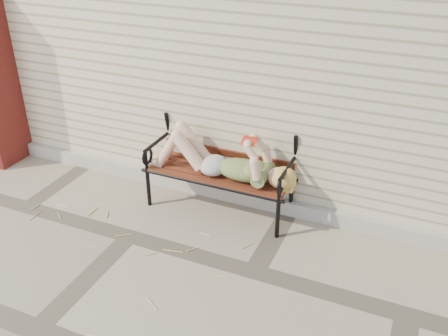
% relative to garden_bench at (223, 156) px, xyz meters
% --- Properties ---
extents(ground, '(80.00, 80.00, 0.00)m').
position_rel_garden_bench_xyz_m(ground, '(-0.58, -0.85, -0.57)').
color(ground, gray).
rests_on(ground, ground).
extents(house_wall, '(8.00, 4.00, 3.00)m').
position_rel_garden_bench_xyz_m(house_wall, '(-0.58, 2.15, 0.93)').
color(house_wall, beige).
rests_on(house_wall, ground).
extents(foundation_strip, '(8.00, 0.10, 0.15)m').
position_rel_garden_bench_xyz_m(foundation_strip, '(-0.58, 0.12, -0.49)').
color(foundation_strip, '#ADA79C').
rests_on(foundation_strip, ground).
extents(garden_bench, '(1.56, 0.62, 1.01)m').
position_rel_garden_bench_xyz_m(garden_bench, '(0.00, 0.00, 0.00)').
color(garden_bench, black).
rests_on(garden_bench, ground).
extents(reading_woman, '(1.48, 0.34, 0.46)m').
position_rel_garden_bench_xyz_m(reading_woman, '(0.01, -0.12, 0.03)').
color(reading_woman, '#0A364C').
rests_on(reading_woman, ground).
extents(straw_scatter, '(2.96, 1.43, 0.01)m').
position_rel_garden_bench_xyz_m(straw_scatter, '(-0.90, -1.38, -0.56)').
color(straw_scatter, '#D7B668').
rests_on(straw_scatter, ground).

